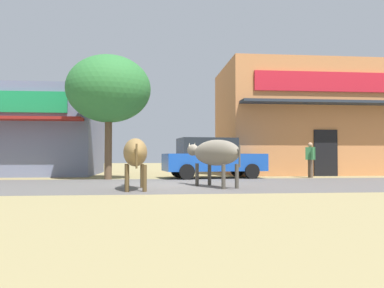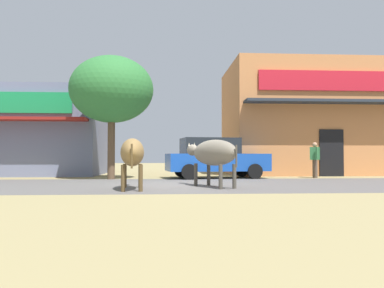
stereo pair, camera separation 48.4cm
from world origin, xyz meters
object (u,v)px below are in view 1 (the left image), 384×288
(roadside_tree, at_px, (109,89))
(parked_hatchback_car, at_px, (212,158))
(cow_near_brown, at_px, (135,153))
(cow_far_dark, at_px, (215,153))
(pedestrian_by_shop, at_px, (310,157))

(roadside_tree, height_order, parked_hatchback_car, roadside_tree)
(roadside_tree, bearing_deg, cow_near_brown, -75.85)
(cow_near_brown, bearing_deg, parked_hatchback_car, 61.51)
(roadside_tree, relative_size, cow_far_dark, 1.85)
(pedestrian_by_shop, bearing_deg, roadside_tree, -177.26)
(parked_hatchback_car, bearing_deg, cow_near_brown, -118.49)
(roadside_tree, distance_m, cow_far_dark, 6.05)
(parked_hatchback_car, relative_size, pedestrian_by_shop, 2.88)
(parked_hatchback_car, height_order, pedestrian_by_shop, parked_hatchback_car)
(cow_far_dark, bearing_deg, roadside_tree, 129.71)
(roadside_tree, distance_m, parked_hatchback_car, 4.95)
(pedestrian_by_shop, bearing_deg, cow_near_brown, -143.28)
(cow_far_dark, xyz_separation_m, pedestrian_by_shop, (4.80, 4.63, -0.13))
(cow_near_brown, relative_size, cow_far_dark, 0.99)
(parked_hatchback_car, bearing_deg, cow_far_dark, -97.56)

